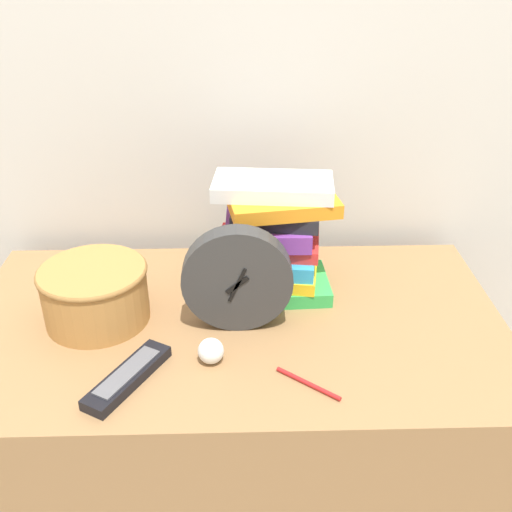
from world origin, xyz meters
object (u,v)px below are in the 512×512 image
object	(u,v)px
crumpled_paper_ball	(211,351)
book_stack	(272,237)
pen	(308,383)
tv_remote	(128,377)
desk_clock	(237,279)
basket	(95,292)

from	to	relation	value
crumpled_paper_ball	book_stack	bearing A→B (deg)	64.24
pen	tv_remote	bearing A→B (deg)	176.56
book_stack	tv_remote	distance (m)	0.41
pen	desk_clock	bearing A→B (deg)	123.75
desk_clock	tv_remote	xyz separation A→B (m)	(-0.19, -0.16, -0.09)
desk_clock	pen	bearing A→B (deg)	-56.25
book_stack	crumpled_paper_ball	xyz separation A→B (m)	(-0.12, -0.25, -0.09)
tv_remote	desk_clock	bearing A→B (deg)	40.16
basket	crumpled_paper_ball	xyz separation A→B (m)	(0.23, -0.14, -0.04)
tv_remote	pen	world-z (taller)	tv_remote
crumpled_paper_ball	desk_clock	bearing A→B (deg)	66.12
book_stack	basket	distance (m)	0.37
book_stack	tv_remote	xyz separation A→B (m)	(-0.26, -0.30, -0.11)
desk_clock	crumpled_paper_ball	world-z (taller)	desk_clock
basket	tv_remote	bearing A→B (deg)	-65.10
basket	tv_remote	xyz separation A→B (m)	(0.09, -0.19, -0.05)
basket	book_stack	bearing A→B (deg)	17.89
tv_remote	pen	xyz separation A→B (m)	(0.31, -0.02, -0.01)
crumpled_paper_ball	pen	bearing A→B (deg)	-22.34
pen	book_stack	bearing A→B (deg)	98.03
desk_clock	basket	bearing A→B (deg)	173.77
book_stack	basket	world-z (taller)	book_stack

